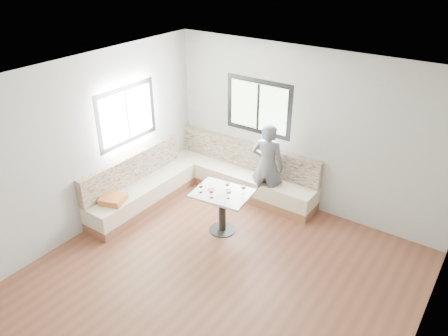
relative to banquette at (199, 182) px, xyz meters
The scene contains 10 objects.
room 2.42m from the banquette, 45.72° to the right, with size 5.01×5.01×2.81m.
banquette is the anchor object (origin of this frame).
table 1.13m from the banquette, 32.50° to the right, with size 0.96×0.79×0.72m.
person 1.31m from the banquette, 23.89° to the left, with size 0.57×0.37×1.57m, color #595B62.
olive_ramekin 1.05m from the banquette, 39.65° to the right, with size 0.10×0.10×0.04m.
wine_glass_a 1.15m from the banquette, 49.81° to the right, with size 0.08×0.08×0.17m.
wine_glass_b 1.32m from the banquette, 42.57° to the right, with size 0.08×0.08×0.17m.
wine_glass_c 1.41m from the banquette, 31.41° to the right, with size 0.08×0.08×0.17m.
wine_glass_d 1.20m from the banquette, 27.22° to the right, with size 0.08×0.08×0.17m.
wine_glass_e 1.40m from the banquette, 19.68° to the right, with size 0.08×0.08×0.17m.
Camera 1 is at (2.72, -3.77, 4.25)m, focal length 35.00 mm.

